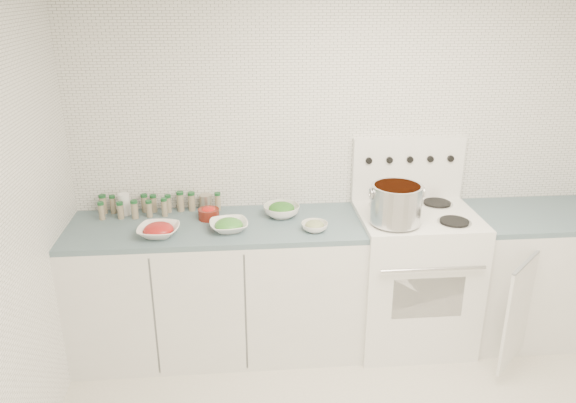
# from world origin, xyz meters

# --- Properties ---
(room_walls) EXTENTS (3.54, 3.04, 2.52)m
(room_walls) POSITION_xyz_m (0.00, 0.00, 1.56)
(room_walls) COLOR white
(room_walls) RESTS_ON ground
(counter_left) EXTENTS (1.85, 0.62, 0.90)m
(counter_left) POSITION_xyz_m (-0.82, 1.19, 0.45)
(counter_left) COLOR white
(counter_left) RESTS_ON ground
(stove) EXTENTS (0.76, 0.70, 1.36)m
(stove) POSITION_xyz_m (0.48, 1.19, 0.50)
(stove) COLOR white
(stove) RESTS_ON ground
(counter_right) EXTENTS (0.89, 0.90, 0.90)m
(counter_right) POSITION_xyz_m (1.30, 1.19, 0.45)
(counter_right) COLOR white
(counter_right) RESTS_ON ground
(stock_pot) EXTENTS (0.33, 0.31, 0.24)m
(stock_pot) POSITION_xyz_m (0.29, 1.03, 1.08)
(stock_pot) COLOR silver
(stock_pot) RESTS_ON stove
(bowl_tomato) EXTENTS (0.28, 0.28, 0.08)m
(bowl_tomato) POSITION_xyz_m (-1.16, 1.05, 0.94)
(bowl_tomato) COLOR white
(bowl_tomato) RESTS_ON counter_left
(bowl_snowpea) EXTENTS (0.26, 0.26, 0.08)m
(bowl_snowpea) POSITION_xyz_m (-0.74, 1.09, 0.93)
(bowl_snowpea) COLOR white
(bowl_snowpea) RESTS_ON counter_left
(bowl_broccoli) EXTENTS (0.30, 0.30, 0.09)m
(bowl_broccoli) POSITION_xyz_m (-0.39, 1.29, 0.94)
(bowl_broccoli) COLOR white
(bowl_broccoli) RESTS_ON counter_left
(bowl_zucchini) EXTENTS (0.18, 0.18, 0.07)m
(bowl_zucchini) POSITION_xyz_m (-0.21, 1.04, 0.93)
(bowl_zucchini) COLOR white
(bowl_zucchini) RESTS_ON counter_left
(bowl_pepper) EXTENTS (0.14, 0.14, 0.08)m
(bowl_pepper) POSITION_xyz_m (-0.87, 1.29, 0.94)
(bowl_pepper) COLOR #621A10
(bowl_pepper) RESTS_ON counter_left
(salt_canister) EXTENTS (0.08, 0.08, 0.14)m
(salt_canister) POSITION_xyz_m (-1.42, 1.41, 0.97)
(salt_canister) COLOR white
(salt_canister) RESTS_ON counter_left
(tin_can) EXTENTS (0.09, 0.09, 0.11)m
(tin_can) POSITION_xyz_m (-0.89, 1.45, 0.95)
(tin_can) COLOR #A59C8C
(tin_can) RESTS_ON counter_left
(spice_cluster) EXTENTS (0.79, 0.15, 0.14)m
(spice_cluster) POSITION_xyz_m (-1.25, 1.41, 0.96)
(spice_cluster) COLOR gray
(spice_cluster) RESTS_ON counter_left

